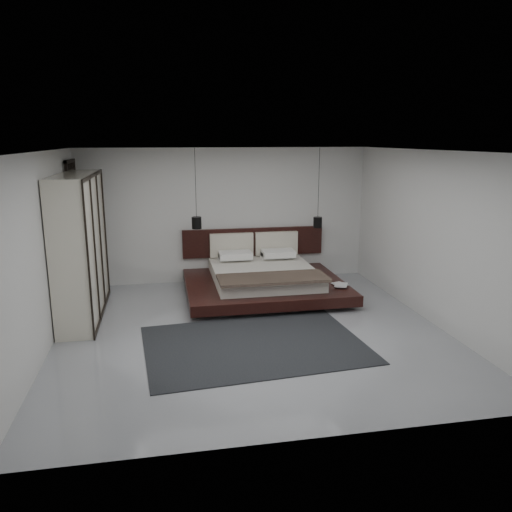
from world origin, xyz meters
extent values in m
plane|color=#95989D|center=(0.00, 0.00, 0.00)|extent=(6.00, 6.00, 0.00)
plane|color=white|center=(0.00, 0.00, 2.80)|extent=(6.00, 6.00, 0.00)
plane|color=silver|center=(0.00, 3.00, 1.40)|extent=(6.00, 0.00, 6.00)
plane|color=silver|center=(0.00, -3.00, 1.40)|extent=(6.00, 0.00, 6.00)
plane|color=silver|center=(-3.00, 0.00, 1.40)|extent=(0.00, 6.00, 6.00)
plane|color=silver|center=(3.00, 0.00, 1.40)|extent=(0.00, 6.00, 6.00)
cube|color=black|center=(-2.95, 2.45, 1.30)|extent=(0.05, 0.90, 2.60)
cube|color=black|center=(0.58, 1.75, 0.04)|extent=(2.37, 1.94, 0.09)
cube|color=black|center=(0.58, 1.75, 0.18)|extent=(3.02, 2.48, 0.19)
cube|color=silver|center=(0.58, 1.89, 0.40)|extent=(1.94, 2.16, 0.24)
cube|color=black|center=(0.58, 1.05, 0.54)|extent=(1.96, 0.75, 0.05)
cube|color=white|center=(0.12, 2.72, 0.58)|extent=(0.67, 0.43, 0.13)
cube|color=white|center=(1.03, 2.72, 0.58)|extent=(0.67, 0.43, 0.13)
cube|color=white|center=(0.12, 2.57, 0.64)|extent=(0.67, 0.43, 0.13)
cube|color=white|center=(1.03, 2.57, 0.64)|extent=(0.67, 0.43, 0.13)
cube|color=black|center=(0.58, 2.96, 0.82)|extent=(3.02, 0.08, 0.60)
cube|color=beige|center=(0.09, 2.87, 0.79)|extent=(0.92, 0.10, 0.50)
cube|color=beige|center=(1.06, 2.87, 0.79)|extent=(0.92, 0.10, 0.50)
imported|color=#99724C|center=(1.82, 1.21, 0.29)|extent=(0.30, 0.34, 0.03)
imported|color=#99724C|center=(1.80, 1.18, 0.32)|extent=(0.34, 0.38, 0.02)
cylinder|color=black|center=(-0.66, 2.40, 2.14)|extent=(0.01, 0.01, 1.32)
cylinder|color=black|center=(-0.66, 2.40, 1.36)|extent=(0.19, 0.19, 0.23)
cylinder|color=#FFE0B2|center=(-0.66, 2.40, 1.26)|extent=(0.14, 0.14, 0.01)
cylinder|color=black|center=(1.82, 2.40, 2.10)|extent=(0.01, 0.01, 1.40)
cylinder|color=black|center=(1.82, 2.40, 1.29)|extent=(0.18, 0.18, 0.22)
cylinder|color=#FFE0B2|center=(1.82, 2.40, 1.20)|extent=(0.13, 0.13, 0.01)
cube|color=beige|center=(-2.70, 1.28, 1.21)|extent=(0.56, 2.42, 2.42)
cube|color=black|center=(-2.41, 1.28, 2.39)|extent=(0.03, 2.42, 0.06)
cube|color=black|center=(-2.41, 1.28, 0.03)|extent=(0.03, 2.42, 0.06)
cube|color=black|center=(-2.41, 0.07, 1.21)|extent=(0.03, 0.05, 2.42)
cube|color=black|center=(-2.41, 0.88, 1.21)|extent=(0.03, 0.05, 2.42)
cube|color=black|center=(-2.41, 1.68, 1.21)|extent=(0.03, 0.05, 2.42)
cube|color=black|center=(-2.41, 2.49, 1.21)|extent=(0.03, 0.05, 2.42)
cube|color=black|center=(-0.06, -0.56, 0.01)|extent=(3.35, 2.52, 0.01)
camera|label=1|loc=(-1.32, -7.32, 2.98)|focal=35.00mm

